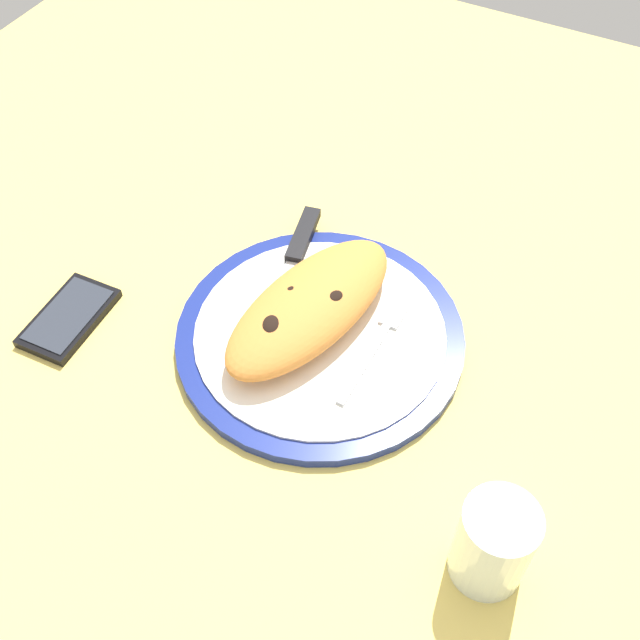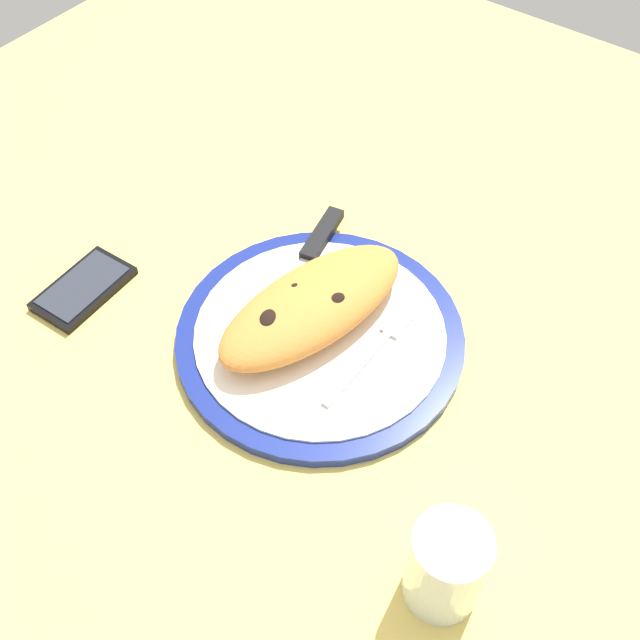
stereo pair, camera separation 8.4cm
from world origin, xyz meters
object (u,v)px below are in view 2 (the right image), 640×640
object	(u,v)px
calzone	(312,305)
knife	(311,252)
plate	(320,336)
fork	(376,347)
water_glass	(445,570)
smartphone	(84,288)

from	to	relation	value
calzone	knife	size ratio (longest dim) A/B	1.17
plate	knife	world-z (taller)	knife
plate	fork	size ratio (longest dim) A/B	2.04
plate	water_glass	size ratio (longest dim) A/B	3.22
plate	calzone	xyz separation A→B (cm)	(0.90, 1.71, 3.20)
calzone	water_glass	bearing A→B (deg)	-122.19
calzone	fork	size ratio (longest dim) A/B	1.67
water_glass	knife	bearing A→B (deg)	53.15
fork	water_glass	bearing A→B (deg)	-133.28
calzone	water_glass	world-z (taller)	water_glass
water_glass	fork	bearing A→B (deg)	46.72
smartphone	fork	bearing A→B (deg)	-69.13
calzone	smartphone	world-z (taller)	calzone
plate	fork	bearing A→B (deg)	-73.66
calzone	knife	bearing A→B (deg)	38.00
fork	water_glass	world-z (taller)	water_glass
plate	smartphone	bearing A→B (deg)	111.90
plate	calzone	world-z (taller)	calzone
calzone	smartphone	bearing A→B (deg)	115.02
calzone	knife	xyz separation A→B (cm)	(7.69, 6.01, -1.90)
calzone	fork	bearing A→B (deg)	-83.45
fork	knife	bearing A→B (deg)	63.92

